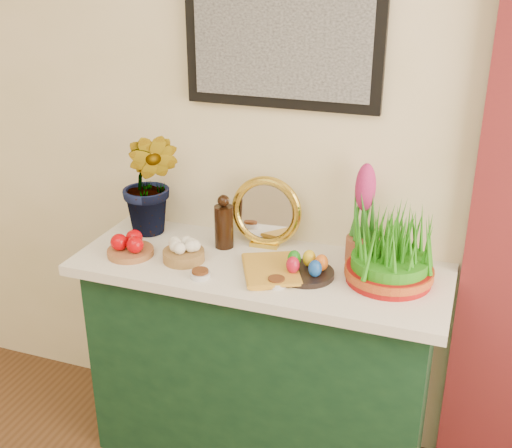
{
  "coord_description": "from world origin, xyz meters",
  "views": [
    {
      "loc": [
        0.8,
        -0.02,
        1.97
      ],
      "look_at": [
        0.09,
        1.95,
        1.07
      ],
      "focal_mm": 45.0,
      "sensor_mm": 36.0,
      "label": 1
    }
  ],
  "objects": [
    {
      "name": "hyacinth_pink",
      "position": [
        0.44,
        2.15,
        1.06
      ],
      "size": [
        0.12,
        0.12,
        0.38
      ],
      "color": "#9A5033",
      "rests_on": "tablecloth"
    },
    {
      "name": "vinegar_cruet",
      "position": [
        -0.09,
        2.1,
        0.99
      ],
      "size": [
        0.07,
        0.07,
        0.22
      ],
      "color": "black",
      "rests_on": "tablecloth"
    },
    {
      "name": "apple_bowl",
      "position": [
        -0.41,
        1.9,
        0.93
      ],
      "size": [
        0.22,
        0.22,
        0.09
      ],
      "color": "#995E34",
      "rests_on": "tablecloth"
    },
    {
      "name": "egg_plate",
      "position": [
        0.28,
        1.97,
        0.92
      ],
      "size": [
        0.22,
        0.22,
        0.08
      ],
      "color": "black",
      "rests_on": "tablecloth"
    },
    {
      "name": "spice_dish_left",
      "position": [
        -0.08,
        1.83,
        0.9
      ],
      "size": [
        0.07,
        0.07,
        0.03
      ],
      "color": "silver",
      "rests_on": "tablecloth"
    },
    {
      "name": "spice_dish_right",
      "position": [
        0.2,
        1.86,
        0.9
      ],
      "size": [
        0.07,
        0.07,
        0.03
      ],
      "color": "silver",
      "rests_on": "tablecloth"
    },
    {
      "name": "garlic_basket",
      "position": [
        -0.19,
        1.93,
        0.93
      ],
      "size": [
        0.2,
        0.2,
        0.09
      ],
      "color": "olive",
      "rests_on": "tablecloth"
    },
    {
      "name": "book",
      "position": [
        0.06,
        1.9,
        0.91
      ],
      "size": [
        0.27,
        0.31,
        0.03
      ],
      "primitive_type": "imported",
      "rotation": [
        0.0,
        0.0,
        0.44
      ],
      "color": "gold",
      "rests_on": "tablecloth"
    },
    {
      "name": "wheatgrass_sabzeh",
      "position": [
        0.56,
        2.03,
        1.0
      ],
      "size": [
        0.31,
        0.31,
        0.26
      ],
      "color": "maroon",
      "rests_on": "tablecloth"
    },
    {
      "name": "tablecloth",
      "position": [
        0.09,
        2.0,
        0.87
      ],
      "size": [
        1.4,
        0.55,
        0.04
      ],
      "primitive_type": "cube",
      "color": "white",
      "rests_on": "sideboard"
    },
    {
      "name": "mirror",
      "position": [
        0.05,
        2.17,
        1.03
      ],
      "size": [
        0.29,
        0.09,
        0.28
      ],
      "color": "gold",
      "rests_on": "tablecloth"
    },
    {
      "name": "sideboard",
      "position": [
        0.09,
        2.0,
        0.42
      ],
      "size": [
        1.3,
        0.45,
        0.85
      ],
      "primitive_type": "cube",
      "color": "#153A1F",
      "rests_on": "ground"
    },
    {
      "name": "hyacinth_green",
      "position": [
        -0.42,
        2.12,
        1.18
      ],
      "size": [
        0.29,
        0.25,
        0.58
      ],
      "primitive_type": "imported",
      "rotation": [
        0.0,
        0.0,
        -0.0
      ],
      "color": "#2C7D22",
      "rests_on": "tablecloth"
    }
  ]
}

